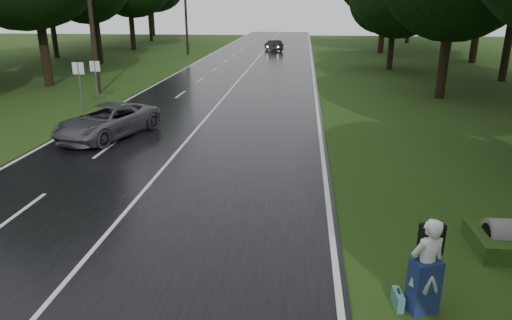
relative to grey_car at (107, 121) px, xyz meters
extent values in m
plane|color=#243F12|center=(3.63, -9.78, -0.76)|extent=(160.00, 160.00, 0.00)
cube|color=black|center=(3.63, 10.22, -0.74)|extent=(12.00, 140.00, 0.04)
cube|color=silver|center=(3.63, 10.22, -0.71)|extent=(0.12, 140.00, 0.01)
imported|color=#4C4D51|center=(0.00, 0.00, 0.00)|extent=(3.95, 5.66, 1.44)
imported|color=black|center=(4.82, 40.20, -0.08)|extent=(2.63, 4.12, 1.28)
imported|color=silver|center=(11.00, -11.25, 0.23)|extent=(0.84, 0.70, 1.98)
cube|color=navy|center=(11.00, -11.25, -0.20)|extent=(0.65, 0.55, 1.11)
cube|color=black|center=(11.10, -10.98, 0.67)|extent=(0.50, 0.38, 0.63)
cube|color=teal|center=(10.56, -11.18, -0.59)|extent=(0.18, 0.48, 0.34)
camera|label=1|loc=(8.55, -19.15, 4.95)|focal=32.45mm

